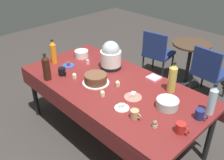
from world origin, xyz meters
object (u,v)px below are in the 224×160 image
object	(u,v)px
soda_bottle_water	(212,100)
round_cafe_table	(190,56)
slow_cooker	(111,56)
coffee_mug_red	(181,128)
dessert_plate_cobalt	(69,65)
maroon_chair_left	(157,51)
soda_bottle_cola	(46,68)
potluck_table	(112,88)
cupcake_rose	(102,94)
maroon_chair_right	(209,70)
cupcake_cocoa	(88,62)
coffee_mug_black	(62,72)
dessert_plate_white	(122,107)
coffee_mug_navy	(200,114)
cupcake_vanilla	(118,84)
dessert_plate_coral	(133,96)
cupcake_berry	(155,124)
coffee_mug_tan	(135,114)
glass_salad_bowl	(167,103)
cupcake_mint	(74,76)
soda_bottle_ginger_ale	(172,78)
frosted_layer_cake	(96,79)
ceramic_snack_bowl	(82,54)
soda_bottle_orange_juice	(53,52)

from	to	relation	value
soda_bottle_water	round_cafe_table	bearing A→B (deg)	125.19
slow_cooker	coffee_mug_red	size ratio (longest dim) A/B	2.74
dessert_plate_cobalt	maroon_chair_left	bearing A→B (deg)	84.12
soda_bottle_cola	round_cafe_table	bearing A→B (deg)	76.55
round_cafe_table	potluck_table	bearing A→B (deg)	-88.42
cupcake_rose	maroon_chair_right	size ratio (longest dim) A/B	0.08
cupcake_cocoa	coffee_mug_black	bearing A→B (deg)	-86.74
slow_cooker	dessert_plate_white	distance (m)	0.88
potluck_table	coffee_mug_navy	world-z (taller)	coffee_mug_navy
potluck_table	cupcake_vanilla	size ratio (longest dim) A/B	32.59
dessert_plate_coral	maroon_chair_left	size ratio (longest dim) A/B	0.22
cupcake_berry	maroon_chair_left	size ratio (longest dim) A/B	0.08
coffee_mug_tan	maroon_chair_right	xyz separation A→B (m)	(-0.18, 1.85, -0.30)
slow_cooker	soda_bottle_water	size ratio (longest dim) A/B	1.10
coffee_mug_red	maroon_chair_left	world-z (taller)	maroon_chair_left
glass_salad_bowl	dessert_plate_cobalt	world-z (taller)	glass_salad_bowl
slow_cooker	cupcake_mint	size ratio (longest dim) A/B	5.23
dessert_plate_white	coffee_mug_navy	distance (m)	0.72
slow_cooker	soda_bottle_ginger_ale	size ratio (longest dim) A/B	1.02
cupcake_berry	coffee_mug_tan	size ratio (longest dim) A/B	0.56
glass_salad_bowl	round_cafe_table	world-z (taller)	glass_salad_bowl
dessert_plate_cobalt	soda_bottle_cola	xyz separation A→B (m)	(0.12, -0.37, 0.14)
dessert_plate_white	cupcake_mint	size ratio (longest dim) A/B	2.17
soda_bottle_ginger_ale	soda_bottle_cola	distance (m)	1.40
coffee_mug_navy	round_cafe_table	xyz separation A→B (m)	(-1.04, 1.66, -0.30)
frosted_layer_cake	coffee_mug_black	bearing A→B (deg)	-158.52
dessert_plate_coral	maroon_chair_right	distance (m)	1.64
coffee_mug_tan	round_cafe_table	size ratio (longest dim) A/B	0.17
soda_bottle_water	frosted_layer_cake	bearing A→B (deg)	-160.46
slow_cooker	coffee_mug_navy	bearing A→B (deg)	-5.20
maroon_chair_left	round_cafe_table	xyz separation A→B (m)	(0.49, 0.22, 0.01)
coffee_mug_black	maroon_chair_left	world-z (taller)	maroon_chair_left
ceramic_snack_bowl	soda_bottle_water	size ratio (longest dim) A/B	0.58
coffee_mug_red	soda_bottle_water	bearing A→B (deg)	84.27
soda_bottle_water	soda_bottle_orange_juice	size ratio (longest dim) A/B	1.00
soda_bottle_cola	coffee_mug_tan	xyz separation A→B (m)	(1.17, 0.20, -0.11)
cupcake_berry	soda_bottle_water	bearing A→B (deg)	65.66
potluck_table	soda_bottle_orange_juice	distance (m)	0.95
soda_bottle_cola	glass_salad_bowl	bearing A→B (deg)	23.03
cupcake_cocoa	maroon_chair_left	distance (m)	1.49
slow_cooker	soda_bottle_ginger_ale	xyz separation A→B (m)	(0.84, 0.09, -0.00)
soda_bottle_ginger_ale	maroon_chair_left	distance (m)	1.69
ceramic_snack_bowl	cupcake_vanilla	distance (m)	0.90
soda_bottle_orange_juice	cupcake_rose	bearing A→B (deg)	-4.12
cupcake_mint	cupcake_vanilla	xyz separation A→B (m)	(0.47, 0.24, 0.00)
cupcake_vanilla	coffee_mug_black	world-z (taller)	coffee_mug_black
potluck_table	maroon_chair_left	xyz separation A→B (m)	(-0.54, 1.58, -0.20)
potluck_table	soda_bottle_orange_juice	size ratio (longest dim) A/B	6.84
coffee_mug_tan	maroon_chair_left	world-z (taller)	maroon_chair_left
maroon_chair_left	round_cafe_table	world-z (taller)	maroon_chair_left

